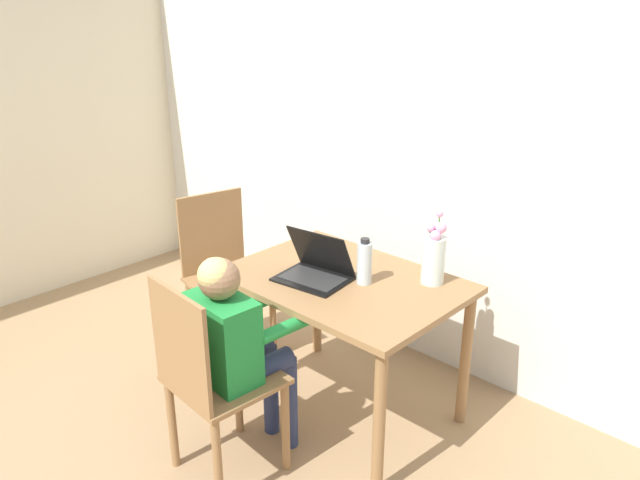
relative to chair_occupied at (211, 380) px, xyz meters
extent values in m
cube|color=silver|center=(-0.06, 1.43, 0.78)|extent=(6.40, 0.05, 2.50)
cube|color=olive|center=(0.09, 0.70, 0.22)|extent=(1.04, 0.74, 0.03)
cylinder|color=olive|center=(-0.38, 0.38, -0.13)|extent=(0.05, 0.05, 0.68)
cylinder|color=olive|center=(0.56, 0.38, -0.13)|extent=(0.05, 0.05, 0.68)
cylinder|color=olive|center=(-0.38, 1.02, -0.13)|extent=(0.05, 0.05, 0.68)
cylinder|color=olive|center=(0.56, 1.02, -0.13)|extent=(0.05, 0.05, 0.68)
cube|color=olive|center=(0.00, 0.07, -0.03)|extent=(0.43, 0.43, 0.02)
cube|color=olive|center=(-0.01, -0.12, 0.21)|extent=(0.38, 0.05, 0.45)
cylinder|color=olive|center=(0.19, 0.23, -0.25)|extent=(0.04, 0.04, 0.43)
cylinder|color=olive|center=(-0.15, 0.25, -0.25)|extent=(0.04, 0.04, 0.43)
cylinder|color=olive|center=(0.16, -0.11, -0.25)|extent=(0.04, 0.04, 0.43)
cylinder|color=olive|center=(-0.18, -0.09, -0.25)|extent=(0.04, 0.04, 0.43)
cube|color=olive|center=(-0.70, 0.66, -0.03)|extent=(0.48, 0.48, 0.02)
cube|color=olive|center=(-0.89, 0.71, 0.21)|extent=(0.10, 0.37, 0.45)
cylinder|color=olive|center=(-0.57, 0.46, -0.25)|extent=(0.04, 0.04, 0.43)
cylinder|color=olive|center=(-0.50, 0.79, -0.25)|extent=(0.04, 0.04, 0.43)
cylinder|color=olive|center=(-0.91, 0.54, -0.25)|extent=(0.04, 0.04, 0.43)
cylinder|color=olive|center=(-0.83, 0.87, -0.25)|extent=(0.04, 0.04, 0.43)
cube|color=#1E8438|center=(0.00, 0.07, 0.16)|extent=(0.31, 0.20, 0.36)
sphere|color=#936B4C|center=(0.00, 0.07, 0.42)|extent=(0.16, 0.16, 0.16)
sphere|color=#D8BC72|center=(0.00, 0.05, 0.45)|extent=(0.14, 0.14, 0.14)
cylinder|color=navy|center=(0.08, 0.20, 0.00)|extent=(0.11, 0.29, 0.09)
cylinder|color=navy|center=(-0.05, 0.21, 0.00)|extent=(0.11, 0.29, 0.09)
cylinder|color=navy|center=(0.09, 0.34, -0.24)|extent=(0.07, 0.07, 0.45)
cylinder|color=navy|center=(-0.04, 0.35, -0.24)|extent=(0.07, 0.07, 0.45)
cylinder|color=#1E8438|center=(0.15, 0.27, 0.18)|extent=(0.07, 0.24, 0.06)
cylinder|color=#1E8438|center=(-0.11, 0.29, 0.18)|extent=(0.07, 0.24, 0.06)
cube|color=black|center=(0.00, 0.59, 0.24)|extent=(0.34, 0.28, 0.01)
cube|color=#2D2D2D|center=(0.00, 0.59, 0.25)|extent=(0.29, 0.20, 0.00)
cube|color=black|center=(-0.01, 0.66, 0.36)|extent=(0.32, 0.15, 0.22)
cube|color=#19284C|center=(-0.01, 0.66, 0.36)|extent=(0.29, 0.13, 0.19)
cylinder|color=silver|center=(0.40, 0.94, 0.35)|extent=(0.10, 0.10, 0.22)
cylinder|color=#3D7A38|center=(0.42, 0.95, 0.39)|extent=(0.01, 0.01, 0.22)
sphere|color=#EA9EC6|center=(0.42, 0.95, 0.50)|extent=(0.05, 0.05, 0.05)
cylinder|color=#3D7A38|center=(0.40, 0.96, 0.42)|extent=(0.01, 0.01, 0.28)
sphere|color=#EA9EC6|center=(0.40, 0.96, 0.56)|extent=(0.03, 0.03, 0.03)
cylinder|color=#3D7A38|center=(0.38, 0.95, 0.38)|extent=(0.01, 0.01, 0.20)
sphere|color=#EA9EC6|center=(0.38, 0.95, 0.49)|extent=(0.05, 0.05, 0.05)
cylinder|color=#3D7A38|center=(0.39, 0.92, 0.39)|extent=(0.01, 0.01, 0.22)
sphere|color=#EA9EC6|center=(0.39, 0.92, 0.50)|extent=(0.03, 0.03, 0.03)
cylinder|color=#3D7A38|center=(0.42, 0.92, 0.38)|extent=(0.01, 0.01, 0.19)
sphere|color=#EA9EC6|center=(0.42, 0.92, 0.47)|extent=(0.05, 0.05, 0.05)
cylinder|color=silver|center=(0.18, 0.73, 0.33)|extent=(0.07, 0.07, 0.19)
cylinder|color=#262628|center=(0.18, 0.73, 0.44)|extent=(0.04, 0.04, 0.02)
camera|label=1|loc=(1.76, -1.24, 1.43)|focal=35.00mm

